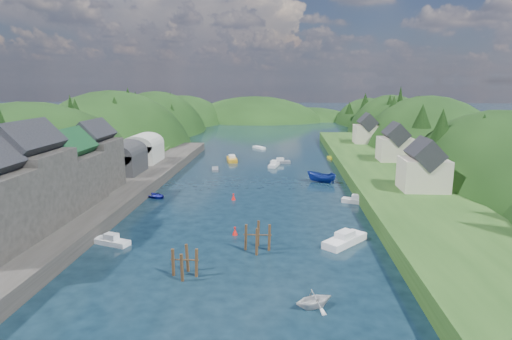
# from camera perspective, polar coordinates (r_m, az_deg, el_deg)

# --- Properties ---
(ground) EXTENTS (600.00, 600.00, 0.00)m
(ground) POSITION_cam_1_polar(r_m,az_deg,el_deg) (97.82, 0.84, 0.33)
(ground) COLOR black
(ground) RESTS_ON ground
(hillside_left) EXTENTS (44.00, 245.56, 52.00)m
(hillside_left) POSITION_cam_1_polar(r_m,az_deg,el_deg) (133.49, -18.26, -0.69)
(hillside_left) COLOR black
(hillside_left) RESTS_ON ground
(hillside_right) EXTENTS (36.00, 245.56, 48.00)m
(hillside_right) POSITION_cam_1_polar(r_m,az_deg,el_deg) (130.05, 21.65, -0.97)
(hillside_right) COLOR black
(hillside_right) RESTS_ON ground
(far_hills) EXTENTS (103.00, 68.00, 44.00)m
(far_hills) POSITION_cam_1_polar(r_m,az_deg,el_deg) (221.85, 2.79, 3.93)
(far_hills) COLOR black
(far_hills) RESTS_ON ground
(hill_trees) EXTENTS (92.07, 148.06, 12.78)m
(hill_trees) POSITION_cam_1_polar(r_m,az_deg,el_deg) (111.77, 0.82, 7.54)
(hill_trees) COLOR black
(hill_trees) RESTS_ON ground
(quay_left) EXTENTS (12.00, 110.00, 2.00)m
(quay_left) POSITION_cam_1_polar(r_m,az_deg,el_deg) (74.12, -19.31, -3.28)
(quay_left) COLOR #2D2B28
(quay_left) RESTS_ON ground
(terrace_left_grass) EXTENTS (12.00, 110.00, 2.50)m
(terrace_left_grass) POSITION_cam_1_polar(r_m,az_deg,el_deg) (77.06, -24.13, -2.91)
(terrace_left_grass) COLOR #234719
(terrace_left_grass) RESTS_ON ground
(quayside_buildings) EXTENTS (8.00, 35.84, 12.90)m
(quayside_buildings) POSITION_cam_1_polar(r_m,az_deg,el_deg) (61.82, -26.27, -0.95)
(quayside_buildings) COLOR #2D2B28
(quayside_buildings) RESTS_ON quay_left
(boat_sheds) EXTENTS (7.00, 21.00, 7.50)m
(boat_sheds) POSITION_cam_1_polar(r_m,az_deg,el_deg) (91.29, -16.05, 2.41)
(boat_sheds) COLOR #2D2D30
(boat_sheds) RESTS_ON quay_left
(terrace_right) EXTENTS (16.00, 120.00, 2.40)m
(terrace_right) POSITION_cam_1_polar(r_m,az_deg,el_deg) (89.95, 16.62, -0.40)
(terrace_right) COLOR #234719
(terrace_right) RESTS_ON ground
(right_bank_cottages) EXTENTS (9.00, 59.24, 8.41)m
(right_bank_cottages) POSITION_cam_1_polar(r_m,az_deg,el_deg) (97.84, 17.44, 3.26)
(right_bank_cottages) COLOR beige
(right_bank_cottages) RESTS_ON terrace_right
(piling_cluster_near) EXTENTS (2.86, 2.70, 3.52)m
(piling_cluster_near) POSITION_cam_1_polar(r_m,az_deg,el_deg) (44.80, -9.47, -12.39)
(piling_cluster_near) COLOR #382314
(piling_cluster_near) RESTS_ON ground
(piling_cluster_far) EXTENTS (3.30, 3.07, 3.73)m
(piling_cluster_far) POSITION_cam_1_polar(r_m,az_deg,el_deg) (50.45, 0.20, -9.26)
(piling_cluster_far) COLOR #382314
(piling_cluster_far) RESTS_ON ground
(channel_buoy_near) EXTENTS (0.70, 0.70, 1.10)m
(channel_buoy_near) POSITION_cam_1_polar(r_m,az_deg,el_deg) (55.54, -2.82, -8.16)
(channel_buoy_near) COLOR red
(channel_buoy_near) RESTS_ON ground
(channel_buoy_far) EXTENTS (0.70, 0.70, 1.10)m
(channel_buoy_far) POSITION_cam_1_polar(r_m,az_deg,el_deg) (71.40, -3.02, -3.61)
(channel_buoy_far) COLOR red
(channel_buoy_far) RESTS_ON ground
(moored_boats) EXTENTS (38.90, 93.80, 2.23)m
(moored_boats) POSITION_cam_1_polar(r_m,az_deg,el_deg) (75.58, 2.67, -2.64)
(moored_boats) COLOR silver
(moored_boats) RESTS_ON ground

